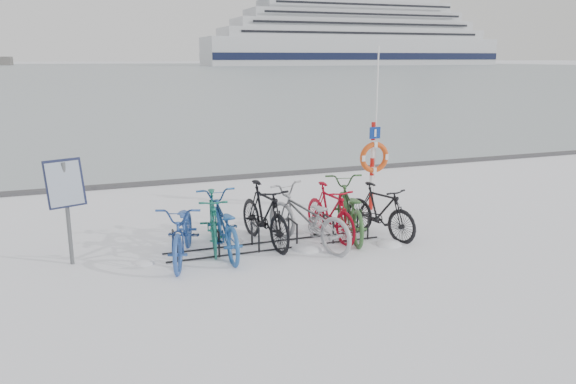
# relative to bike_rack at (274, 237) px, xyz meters

# --- Properties ---
(ground) EXTENTS (900.00, 900.00, 0.00)m
(ground) POSITION_rel_bike_rack_xyz_m (0.00, 0.00, -0.18)
(ground) COLOR white
(ground) RESTS_ON ground
(ice_sheet) EXTENTS (400.00, 298.00, 0.02)m
(ice_sheet) POSITION_rel_bike_rack_xyz_m (0.00, 155.00, -0.17)
(ice_sheet) COLOR #A1AFB6
(ice_sheet) RESTS_ON ground
(quay_edge) EXTENTS (400.00, 0.25, 0.10)m
(quay_edge) POSITION_rel_bike_rack_xyz_m (0.00, 5.90, -0.13)
(quay_edge) COLOR #3F3F42
(quay_edge) RESTS_ON ground
(bike_rack) EXTENTS (4.00, 0.48, 0.46)m
(bike_rack) POSITION_rel_bike_rack_xyz_m (0.00, 0.00, 0.00)
(bike_rack) COLOR black
(bike_rack) RESTS_ON ground
(info_board) EXTENTS (0.63, 0.41, 1.78)m
(info_board) POSITION_rel_bike_rack_xyz_m (-3.47, 0.28, 1.10)
(info_board) COLOR #595B5E
(info_board) RESTS_ON ground
(lifebuoy_station) EXTENTS (0.70, 0.21, 3.61)m
(lifebuoy_station) POSITION_rel_bike_rack_xyz_m (2.87, 1.60, 1.03)
(lifebuoy_station) COLOR #B3130E
(lifebuoy_station) RESTS_ON ground
(cruise_ferry) EXTENTS (126.44, 23.87, 41.55)m
(cruise_ferry) POSITION_rel_bike_rack_xyz_m (104.97, 209.04, 11.13)
(cruise_ferry) COLOR silver
(cruise_ferry) RESTS_ON ground
(bike_0) EXTENTS (1.27, 2.16, 1.07)m
(bike_0) POSITION_rel_bike_rack_xyz_m (-1.66, -0.08, 0.35)
(bike_0) COLOR #2A4C98
(bike_0) RESTS_ON ground
(bike_1) EXTENTS (0.79, 1.82, 1.06)m
(bike_1) POSITION_rel_bike_rack_xyz_m (-1.06, 0.33, 0.35)
(bike_1) COLOR #176352
(bike_1) RESTS_ON ground
(bike_2) EXTENTS (0.73, 2.06, 1.08)m
(bike_2) POSITION_rel_bike_rack_xyz_m (-0.95, 0.02, 0.36)
(bike_2) COLOR #205194
(bike_2) RESTS_ON ground
(bike_3) EXTENTS (0.83, 2.02, 1.18)m
(bike_3) POSITION_rel_bike_rack_xyz_m (-0.11, 0.22, 0.41)
(bike_3) COLOR black
(bike_3) RESTS_ON ground
(bike_4) EXTENTS (1.49, 2.27, 1.13)m
(bike_4) POSITION_rel_bike_rack_xyz_m (0.58, -0.16, 0.38)
(bike_4) COLOR #989A9F
(bike_4) RESTS_ON ground
(bike_5) EXTENTS (0.71, 1.82, 1.07)m
(bike_5) POSITION_rel_bike_rack_xyz_m (1.18, 0.15, 0.35)
(bike_5) COLOR #9C0719
(bike_5) RESTS_ON ground
(bike_6) EXTENTS (1.23, 2.26, 1.12)m
(bike_6) POSITION_rel_bike_rack_xyz_m (1.58, 0.16, 0.38)
(bike_6) COLOR #31592B
(bike_6) RESTS_ON ground
(bike_7) EXTENTS (1.05, 1.81, 1.05)m
(bike_7) POSITION_rel_bike_rack_xyz_m (2.13, -0.08, 0.34)
(bike_7) COLOR black
(bike_7) RESTS_ON ground
(snow_drifts) EXTENTS (5.58, 1.87, 0.21)m
(snow_drifts) POSITION_rel_bike_rack_xyz_m (0.87, 0.11, -0.18)
(snow_drifts) COLOR white
(snow_drifts) RESTS_ON ground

